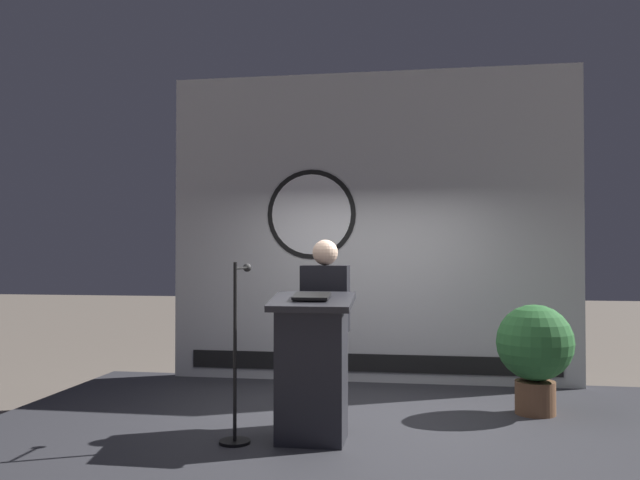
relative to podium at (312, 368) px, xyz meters
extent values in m
plane|color=#6B6056|center=(0.26, 0.59, -0.87)|extent=(40.00, 40.00, 0.00)
cube|color=#333338|center=(0.26, 0.59, -0.72)|extent=(6.40, 4.00, 0.30)
cube|color=silver|center=(0.26, 2.44, 1.20)|extent=(4.65, 0.10, 3.54)
cylinder|color=black|center=(-0.42, 2.39, 1.34)|extent=(1.03, 0.02, 1.03)
cylinder|color=white|center=(-0.42, 2.38, 1.34)|extent=(0.92, 0.02, 0.92)
cube|color=black|center=(0.26, 2.38, -0.35)|extent=(4.19, 0.02, 0.20)
cube|color=#26262B|center=(0.00, 0.00, -0.04)|extent=(0.52, 0.40, 1.05)
cube|color=#26262B|center=(0.00, 0.00, 0.52)|extent=(0.64, 0.50, 0.13)
cube|color=black|center=(0.00, -0.02, 0.56)|extent=(0.28, 0.20, 0.06)
cylinder|color=black|center=(0.03, 0.48, -0.17)|extent=(0.26, 0.26, 0.79)
cube|color=black|center=(0.03, 0.48, 0.51)|extent=(0.40, 0.24, 0.57)
sphere|color=beige|center=(0.03, 0.48, 0.90)|extent=(0.22, 0.22, 0.22)
cylinder|color=black|center=(-0.58, -0.15, -0.56)|extent=(0.24, 0.24, 0.02)
cylinder|color=black|center=(-0.58, -0.15, 0.13)|extent=(0.03, 0.03, 1.39)
cylinder|color=black|center=(-0.58, 0.02, 0.78)|extent=(0.02, 0.35, 0.02)
sphere|color=#262626|center=(-0.58, 0.20, 0.78)|extent=(0.07, 0.07, 0.07)
cylinder|color=brown|center=(1.86, 1.17, -0.42)|extent=(0.36, 0.36, 0.30)
sphere|color=#2D6B33|center=(1.86, 1.17, 0.08)|extent=(0.69, 0.69, 0.69)
camera|label=1|loc=(0.87, -5.04, 0.89)|focal=36.70mm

